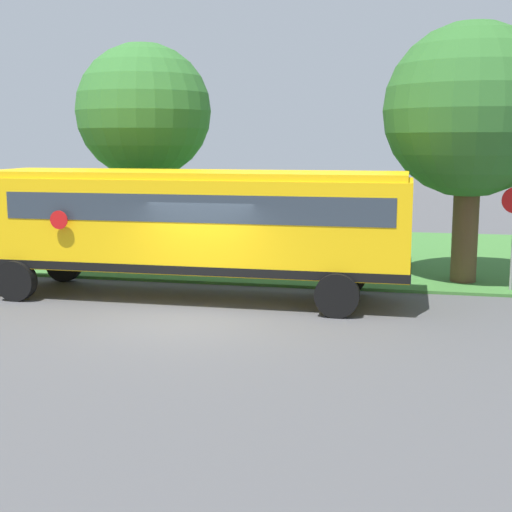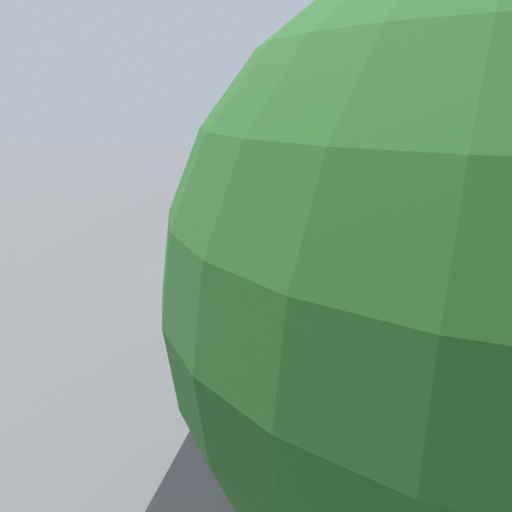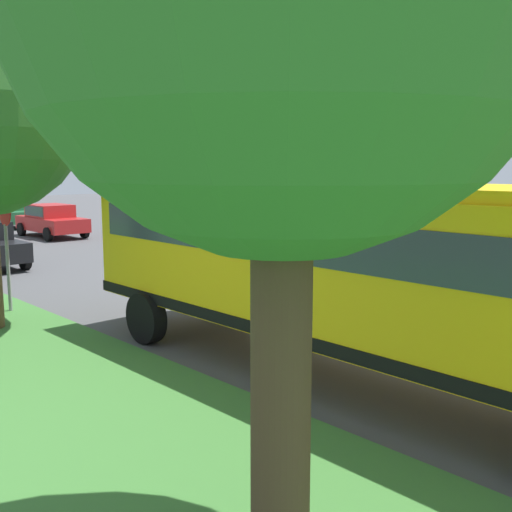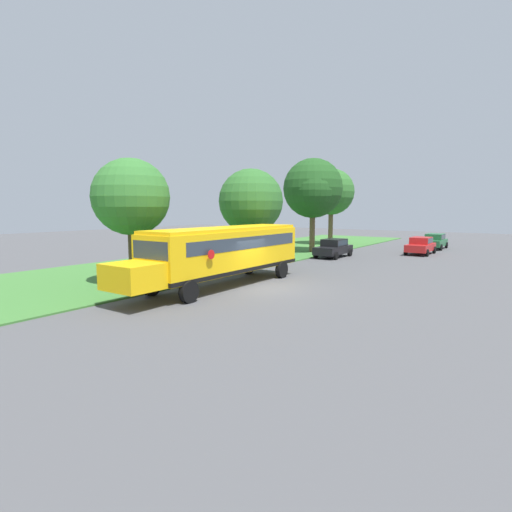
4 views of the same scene
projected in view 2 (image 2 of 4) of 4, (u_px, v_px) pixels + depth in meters
name	position (u px, v px, depth m)	size (l,w,h in m)	color
ground_plane	(251.00, 271.00, 23.13)	(120.00, 120.00, 0.00)	#4C4C4F
grass_verge	(481.00, 288.00, 21.02)	(12.00, 80.00, 0.08)	#3D7533
school_bus	(304.00, 230.00, 22.82)	(2.84, 12.42, 3.16)	yellow
car_black_nearest	(216.00, 503.00, 8.76)	(2.02, 4.40, 1.56)	black
oak_tree_beside_bus	(404.00, 162.00, 23.59)	(4.11, 4.11, 6.84)	#4C3826
oak_tree_roadside_mid	(383.00, 204.00, 14.84)	(4.61, 4.61, 6.99)	brown
oak_tree_far_end	(456.00, 288.00, 4.68)	(5.55, 5.57, 8.82)	brown
stop_sign	(345.00, 306.00, 14.87)	(0.08, 0.68, 2.74)	gray
park_bench	(438.00, 313.00, 17.50)	(1.64, 0.64, 0.92)	brown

